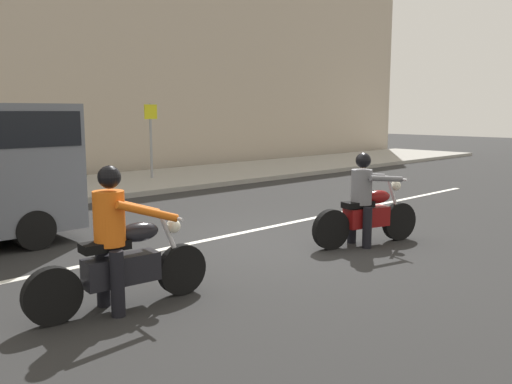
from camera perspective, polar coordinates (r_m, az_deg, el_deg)
The scene contains 8 objects.
ground_plane at distance 9.08m, azimuth 1.70°, elevation -5.41°, with size 80.00×80.00×0.00m, color #262626.
sidewalk_slab at distance 15.67m, azimuth -19.52°, elevation 0.28°, with size 40.00×4.40×0.14m, color #99968E.
building_facade at distance 18.88m, azimuth -24.66°, elevation 15.88°, with size 40.00×1.40×9.69m, color #B7A893.
lane_marking_stripe at distance 9.38m, azimuth -4.54°, elevation -4.95°, with size 18.00×0.14×0.01m, color silver.
motorcycle_with_rider_gray at distance 9.03m, azimuth 11.58°, elevation -1.57°, with size 2.00×0.86×1.53m.
motorcycle_with_rider_orange_stripe at distance 6.17m, azimuth -14.24°, elevation -6.10°, with size 2.14×0.70×1.62m.
street_sign_post at distance 16.95m, azimuth -11.08°, elevation 6.18°, with size 0.44×0.08×2.29m.
pedestrian_bystander at distance 16.43m, azimuth -20.06°, elevation 4.35°, with size 0.34×0.34×1.70m.
Camera 1 is at (-6.26, -6.21, 2.19)m, focal length 37.76 mm.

